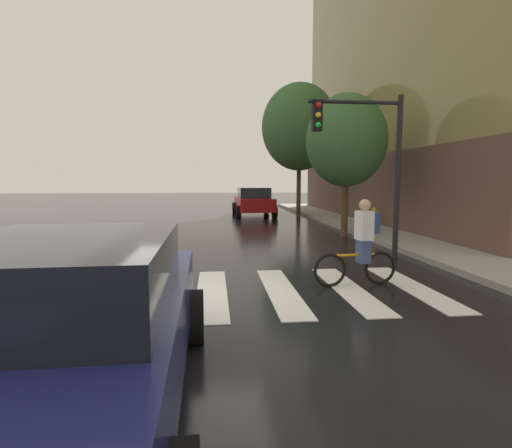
# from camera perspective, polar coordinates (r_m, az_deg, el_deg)

# --- Properties ---
(ground_plane) EXTENTS (120.00, 120.00, 0.00)m
(ground_plane) POSITION_cam_1_polar(r_m,az_deg,el_deg) (7.38, -8.03, -9.85)
(ground_plane) COLOR black
(crosswalk_stripes) EXTENTS (9.52, 3.31, 0.01)m
(crosswalk_stripes) POSITION_cam_1_polar(r_m,az_deg,el_deg) (7.40, -11.42, -9.80)
(crosswalk_stripes) COLOR silver
(crosswalk_stripes) RESTS_ON ground
(sedan_near) EXTENTS (2.23, 4.63, 1.59)m
(sedan_near) POSITION_cam_1_polar(r_m,az_deg,el_deg) (3.74, -25.15, -13.36)
(sedan_near) COLOR navy
(sedan_near) RESTS_ON ground
(sedan_mid) EXTENTS (2.31, 4.79, 1.64)m
(sedan_mid) POSITION_cam_1_polar(r_m,az_deg,el_deg) (22.99, -0.37, 3.29)
(sedan_mid) COLOR maroon
(sedan_mid) RESTS_ON ground
(cyclist) EXTENTS (1.71, 0.38, 1.69)m
(cyclist) POSITION_cam_1_polar(r_m,az_deg,el_deg) (7.93, 15.05, -2.62)
(cyclist) COLOR black
(cyclist) RESTS_ON ground
(traffic_light_near) EXTENTS (2.47, 0.28, 4.20)m
(traffic_light_near) POSITION_cam_1_polar(r_m,az_deg,el_deg) (10.63, 15.81, 10.46)
(traffic_light_near) COLOR black
(traffic_light_near) RESTS_ON ground
(fire_hydrant) EXTENTS (0.33, 0.22, 0.78)m
(fire_hydrant) POSITION_cam_1_polar(r_m,az_deg,el_deg) (17.42, 16.69, 1.04)
(fire_hydrant) COLOR gold
(fire_hydrant) RESTS_ON sidewalk
(street_tree_near) EXTENTS (2.89, 2.89, 5.15)m
(street_tree_near) POSITION_cam_1_polar(r_m,az_deg,el_deg) (14.91, 12.89, 11.63)
(street_tree_near) COLOR #4C3823
(street_tree_near) RESTS_ON ground
(street_tree_mid) EXTENTS (4.13, 4.13, 7.34)m
(street_tree_mid) POSITION_cam_1_polar(r_m,az_deg,el_deg) (22.46, 6.27, 13.70)
(street_tree_mid) COLOR #4C3823
(street_tree_mid) RESTS_ON ground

